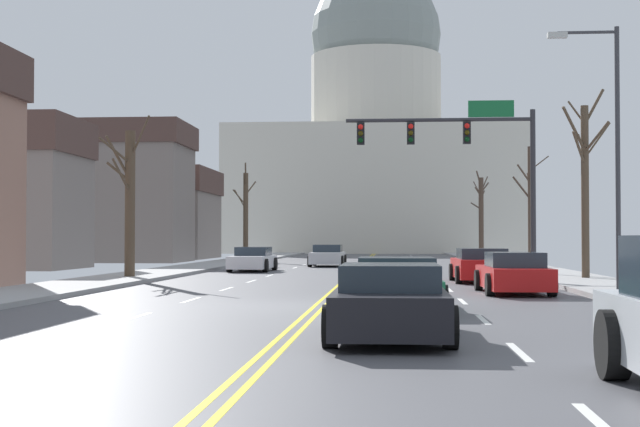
{
  "coord_description": "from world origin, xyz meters",
  "views": [
    {
      "loc": [
        1.69,
        -21.8,
        1.62
      ],
      "look_at": [
        -2.49,
        32.43,
        3.05
      ],
      "focal_mm": 51.81,
      "sensor_mm": 36.0,
      "label": 1
    }
  ],
  "objects": [
    {
      "name": "ground",
      "position": [
        0.0,
        -0.0,
        0.02
      ],
      "size": [
        20.0,
        180.0,
        0.2
      ],
      "color": "#4D4D52"
    },
    {
      "name": "signal_gantry",
      "position": [
        4.84,
        17.09,
        5.36
      ],
      "size": [
        7.91,
        0.41,
        7.24
      ],
      "color": "#28282D",
      "rests_on": "ground"
    },
    {
      "name": "street_lamp_right",
      "position": [
        7.94,
        5.22,
        4.61
      ],
      "size": [
        2.04,
        0.24,
        7.57
      ],
      "color": "#333338",
      "rests_on": "ground"
    },
    {
      "name": "capitol_building",
      "position": [
        0.0,
        83.05,
        11.98
      ],
      "size": [
        31.71,
        23.53,
        34.6
      ],
      "color": "beige",
      "rests_on": "ground"
    },
    {
      "name": "sedan_near_00",
      "position": [
        4.96,
        12.17,
        0.59
      ],
      "size": [
        2.14,
        4.31,
        1.24
      ],
      "color": "#B71414",
      "rests_on": "ground"
    },
    {
      "name": "sedan_near_01",
      "position": [
        5.25,
        5.39,
        0.56
      ],
      "size": [
        1.98,
        4.51,
        1.2
      ],
      "color": "#B71414",
      "rests_on": "ground"
    },
    {
      "name": "sedan_near_02",
      "position": [
        1.81,
        -1.09,
        0.55
      ],
      "size": [
        2.14,
        4.55,
        1.19
      ],
      "color": "#1E7247",
      "rests_on": "ground"
    },
    {
      "name": "sedan_near_03",
      "position": [
        1.67,
        -6.92,
        0.57
      ],
      "size": [
        1.97,
        4.46,
        1.2
      ],
      "color": "black",
      "rests_on": "ground"
    },
    {
      "name": "sedan_oncoming_00",
      "position": [
        -4.98,
        22.48,
        0.55
      ],
      "size": [
        2.02,
        4.57,
        1.18
      ],
      "color": "silver",
      "rests_on": "ground"
    },
    {
      "name": "sedan_oncoming_01",
      "position": [
        -1.91,
        30.57,
        0.58
      ],
      "size": [
        2.01,
        4.56,
        1.23
      ],
      "color": "silver",
      "rests_on": "ground"
    },
    {
      "name": "flank_building_00",
      "position": [
        -16.66,
        49.5,
        3.55
      ],
      "size": [
        8.82,
        9.88,
        6.99
      ],
      "color": "slate",
      "rests_on": "ground"
    },
    {
      "name": "flank_building_02",
      "position": [
        -17.89,
        39.11,
        4.72
      ],
      "size": [
        12.03,
        6.92,
        9.33
      ],
      "color": "slate",
      "rests_on": "ground"
    },
    {
      "name": "bare_tree_00",
      "position": [
        8.93,
        27.01,
        3.4
      ],
      "size": [
        1.86,
        2.19,
        6.25
      ],
      "color": "#423328",
      "rests_on": "ground"
    },
    {
      "name": "bare_tree_01",
      "position": [
        -8.39,
        41.73,
        3.27
      ],
      "size": [
        1.66,
        2.02,
        6.64
      ],
      "color": "#4C3D2D",
      "rests_on": "ground"
    },
    {
      "name": "bare_tree_02",
      "position": [
        8.91,
        13.12,
        3.71
      ],
      "size": [
        2.06,
        2.18,
        7.1
      ],
      "color": "#4C3D2D",
      "rests_on": "ground"
    },
    {
      "name": "bare_tree_03",
      "position": [
        -8.34,
        12.94,
        3.08
      ],
      "size": [
        1.79,
        1.66,
        6.14
      ],
      "color": "#4C3D2D",
      "rests_on": "ground"
    },
    {
      "name": "bare_tree_04",
      "position": [
        8.7,
        50.78,
        3.42
      ],
      "size": [
        1.45,
        2.1,
        6.79
      ],
      "color": "#423328",
      "rests_on": "ground"
    }
  ]
}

